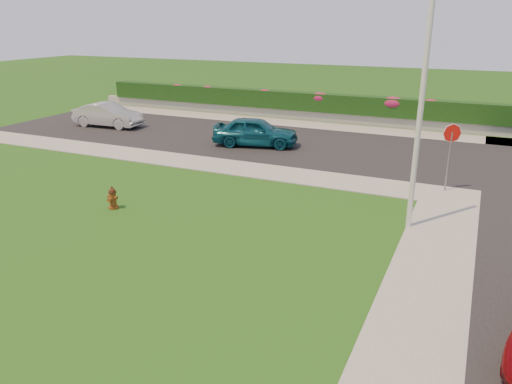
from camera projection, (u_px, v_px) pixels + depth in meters
The scene contains 18 objects.
ground at pixel (136, 265), 12.92m from camera, with size 120.00×120.00×0.00m, color black.
street_far at pixel (222, 137), 26.91m from camera, with size 26.00×8.00×0.04m, color black.
sidewalk_far at pixel (151, 157), 23.00m from camera, with size 24.00×2.00×0.04m, color gray.
curb_corner at pixel (450, 196), 17.91m from camera, with size 2.00×2.00×0.04m, color gray.
sidewalk_beyond at pixel (321, 126), 29.64m from camera, with size 34.00×2.00×0.04m, color gray.
retaining_wall at pixel (328, 117), 30.84m from camera, with size 34.00×0.40×0.60m, color gray.
hedge at pixel (329, 103), 30.64m from camera, with size 32.00×0.90×1.10m, color black.
fire_hydrant at pixel (113, 198), 16.66m from camera, with size 0.39×0.37×0.77m.
sedan_teal at pixel (255, 132), 24.71m from camera, with size 1.69×4.19×1.43m, color #0B4457.
sedan_silver at pixel (108, 115), 29.14m from camera, with size 1.44×4.14×1.36m, color #A4A6AB.
utility_pole at pixel (420, 116), 14.15m from camera, with size 0.16×0.16×6.82m, color silver.
stop_sign at pixel (451, 142), 17.81m from camera, with size 0.61×0.35×2.54m.
flower_clump_a at pixel (177, 88), 34.73m from camera, with size 1.06×0.68×0.53m, color #B11E60.
flower_clump_b at pixel (207, 90), 33.79m from camera, with size 1.09×0.70×0.54m, color #B11E60.
flower_clump_c at pixel (265, 93), 32.13m from camera, with size 1.04×0.67×0.52m, color #B11E60.
flower_clump_d at pixel (320, 98), 30.69m from camera, with size 1.25×0.80×0.62m, color #B11E60.
flower_clump_e at pixel (393, 103), 28.96m from camera, with size 1.39×0.90×0.70m, color #B11E60.
flower_clump_f at pixel (430, 104), 28.13m from camera, with size 1.08×0.69×0.54m, color #B11E60.
Camera 1 is at (7.64, -9.25, 6.02)m, focal length 35.00 mm.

